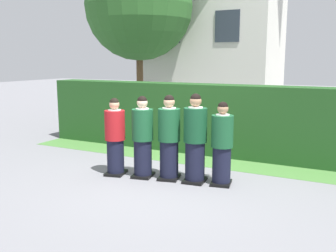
# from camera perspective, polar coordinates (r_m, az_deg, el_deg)

# --- Properties ---
(ground_plane) EXTENTS (60.00, 60.00, 0.00)m
(ground_plane) POSITION_cam_1_polar(r_m,az_deg,el_deg) (7.57, 0.00, -7.86)
(ground_plane) COLOR slate
(student_in_red_blazer) EXTENTS (0.45, 0.53, 1.56)m
(student_in_red_blazer) POSITION_cam_1_polar(r_m,az_deg,el_deg) (7.75, -7.88, -1.86)
(student_in_red_blazer) COLOR black
(student_in_red_blazer) RESTS_ON ground
(student_front_row_1) EXTENTS (0.45, 0.55, 1.61)m
(student_front_row_1) POSITION_cam_1_polar(r_m,az_deg,el_deg) (7.54, -3.80, -1.91)
(student_front_row_1) COLOR black
(student_front_row_1) RESTS_ON ground
(student_front_row_2) EXTENTS (0.48, 0.54, 1.65)m
(student_front_row_2) POSITION_cam_1_polar(r_m,az_deg,el_deg) (7.38, 0.16, -2.01)
(student_front_row_2) COLOR black
(student_front_row_2) RESTS_ON ground
(student_front_row_3) EXTENTS (0.45, 0.53, 1.69)m
(student_front_row_3) POSITION_cam_1_polar(r_m,az_deg,el_deg) (7.21, 4.07, -2.15)
(student_front_row_3) COLOR black
(student_front_row_3) RESTS_ON ground
(student_front_row_4) EXTENTS (0.44, 0.53, 1.55)m
(student_front_row_4) POSITION_cam_1_polar(r_m,az_deg,el_deg) (7.13, 8.05, -2.92)
(student_front_row_4) COLOR black
(student_front_row_4) RESTS_ON ground
(hedge) EXTENTS (9.28, 0.70, 1.71)m
(hedge) POSITION_cam_1_polar(r_m,az_deg,el_deg) (9.46, 6.48, 1.01)
(hedge) COLOR #214C1E
(hedge) RESTS_ON ground
(school_building_main) EXTENTS (5.40, 3.65, 7.11)m
(school_building_main) POSITION_cam_1_polar(r_m,az_deg,el_deg) (16.10, 6.87, 14.56)
(school_building_main) COLOR silver
(school_building_main) RESTS_ON ground
(oak_tree_left) EXTENTS (3.80, 3.80, 6.06)m
(oak_tree_left) POSITION_cam_1_polar(r_m,az_deg,el_deg) (14.15, -4.35, 17.37)
(oak_tree_left) COLOR brown
(oak_tree_left) RESTS_ON ground
(lawn_strip) EXTENTS (9.28, 0.90, 0.01)m
(lawn_strip) POSITION_cam_1_polar(r_m,az_deg,el_deg) (8.91, 4.54, -5.12)
(lawn_strip) COLOR #477A38
(lawn_strip) RESTS_ON ground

